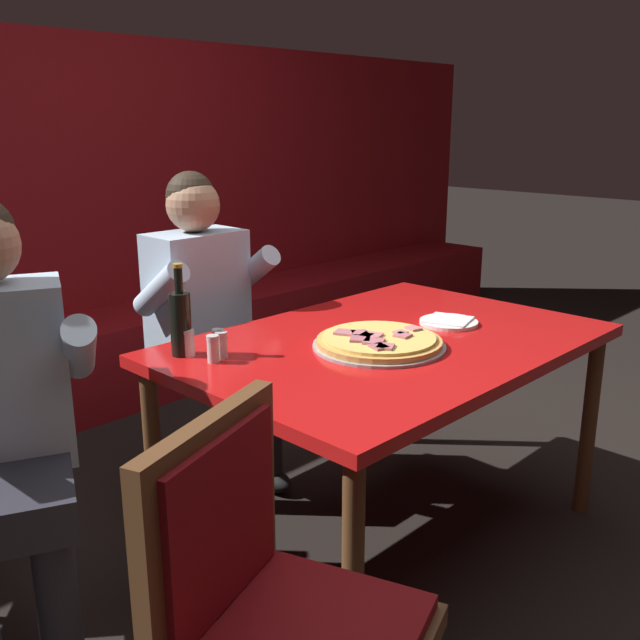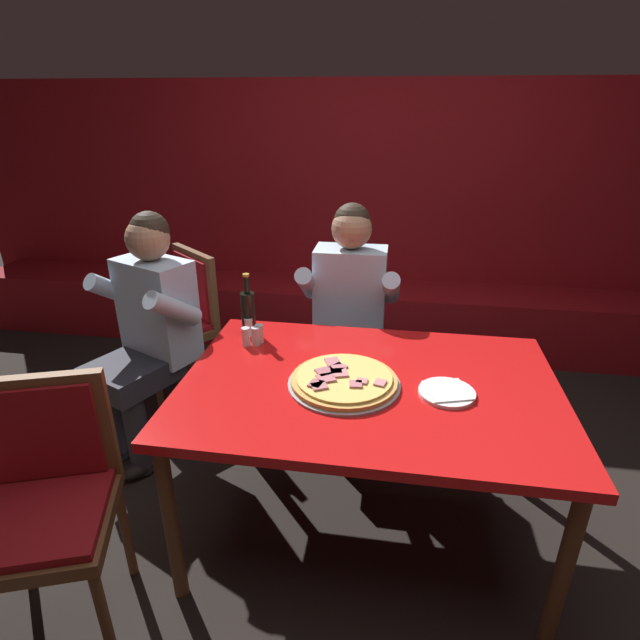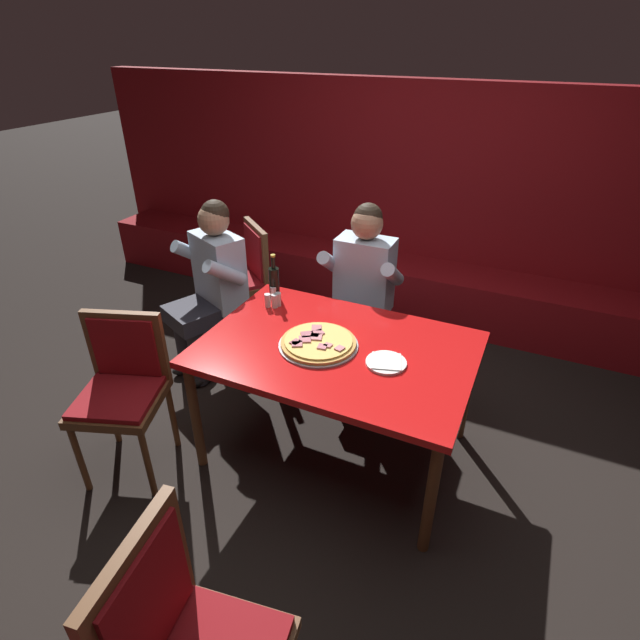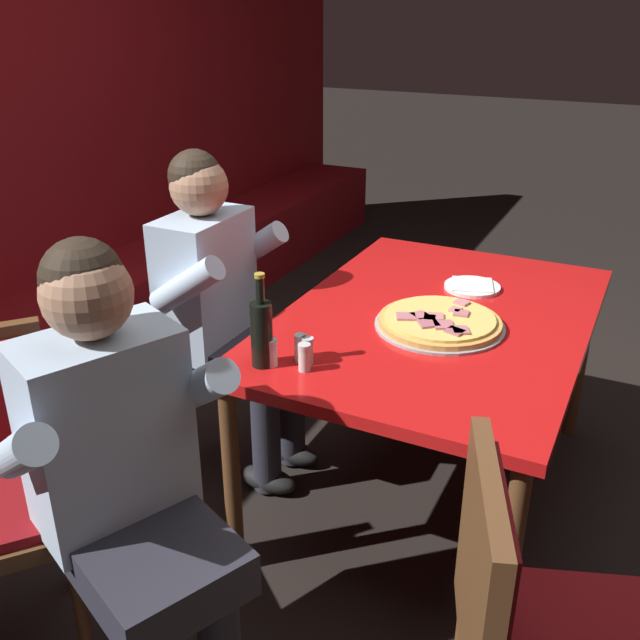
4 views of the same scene
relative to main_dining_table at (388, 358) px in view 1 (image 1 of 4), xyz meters
The scene contains 13 objects.
ground_plane 0.68m from the main_dining_table, ahead, with size 24.00×24.00×0.00m, color black.
booth_wall_panel 2.20m from the main_dining_table, 90.00° to the left, with size 6.80×0.16×1.90m, color maroon.
booth_bench 1.91m from the main_dining_table, 90.00° to the left, with size 6.46×0.48×0.46m, color maroon.
main_dining_table is the anchor object (origin of this frame).
pizza 0.14m from the main_dining_table, 159.20° to the right, with size 0.43×0.43×0.05m.
plate_white_paper 0.30m from the main_dining_table, ahead, with size 0.21×0.21×0.02m.
beer_bottle 0.71m from the main_dining_table, 148.63° to the left, with size 0.07×0.07×0.29m.
shaker_black_pepper 0.68m from the main_dining_table, 150.33° to the left, with size 0.04×0.04×0.09m.
shaker_red_pepper_flakes 0.59m from the main_dining_table, 152.28° to the left, with size 0.04×0.04×0.09m.
shaker_parmesan 0.62m from the main_dining_table, 157.87° to the left, with size 0.04×0.04×0.09m.
shaker_oregano 0.58m from the main_dining_table, 155.24° to the left, with size 0.04×0.04×0.09m.
diner_seated_blue_shirt 0.79m from the main_dining_table, 102.05° to the left, with size 0.53×0.53×1.27m.
dining_chair_far_right 1.18m from the main_dining_table, 151.87° to the right, with size 0.56×0.56×0.93m.
Camera 1 is at (-1.81, -1.44, 1.46)m, focal length 40.00 mm.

